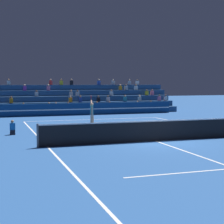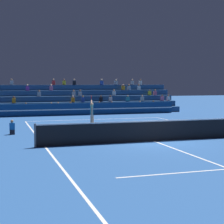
# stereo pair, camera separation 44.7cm
# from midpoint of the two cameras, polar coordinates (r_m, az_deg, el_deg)

# --- Properties ---
(ground_plane) EXTENTS (120.00, 120.00, 0.00)m
(ground_plane) POSITION_cam_midpoint_polar(r_m,az_deg,el_deg) (19.20, 6.03, -4.44)
(ground_plane) COLOR #285699
(court_lines) EXTENTS (11.10, 23.90, 0.01)m
(court_lines) POSITION_cam_midpoint_polar(r_m,az_deg,el_deg) (19.20, 6.03, -4.43)
(court_lines) COLOR white
(court_lines) RESTS_ON ground
(tennis_net) EXTENTS (12.00, 0.10, 1.10)m
(tennis_net) POSITION_cam_midpoint_polar(r_m,az_deg,el_deg) (19.12, 6.04, -2.83)
(tennis_net) COLOR slate
(tennis_net) RESTS_ON ground
(sponsor_banner_wall) EXTENTS (18.00, 0.26, 1.10)m
(sponsor_banner_wall) POSITION_cam_midpoint_polar(r_m,az_deg,el_deg) (34.53, -5.20, 0.44)
(sponsor_banner_wall) COLOR navy
(sponsor_banner_wall) RESTS_ON ground
(bleacher_stand) EXTENTS (20.71, 4.75, 3.38)m
(bleacher_stand) POSITION_cam_midpoint_polar(r_m,az_deg,el_deg) (38.21, -6.51, 1.52)
(bleacher_stand) COLOR navy
(bleacher_stand) RESTS_ON ground
(ball_kid_courtside) EXTENTS (0.30, 0.36, 0.84)m
(ball_kid_courtside) POSITION_cam_midpoint_polar(r_m,az_deg,el_deg) (22.23, -15.48, -2.50)
(ball_kid_courtside) COLOR black
(ball_kid_courtside) RESTS_ON ground
(tennis_player) EXTENTS (0.48, 1.39, 2.21)m
(tennis_player) POSITION_cam_midpoint_polar(r_m,az_deg,el_deg) (23.92, -3.63, -0.31)
(tennis_player) COLOR tan
(tennis_player) RESTS_ON ground
(tennis_ball) EXTENTS (0.07, 0.07, 0.07)m
(tennis_ball) POSITION_cam_midpoint_polar(r_m,az_deg,el_deg) (21.08, -2.74, -3.53)
(tennis_ball) COLOR #C6DB33
(tennis_ball) RESTS_ON ground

